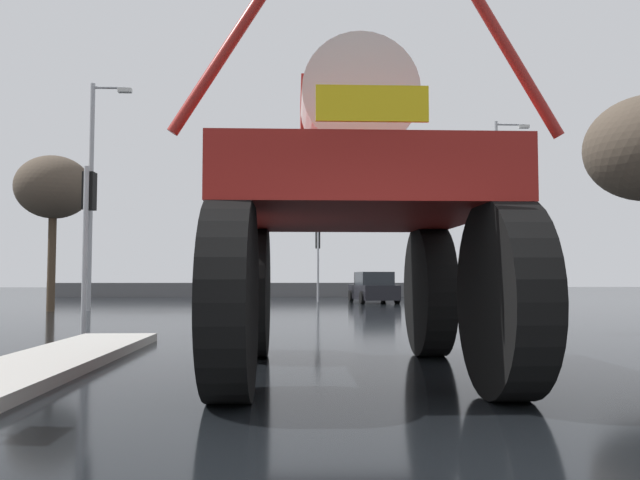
{
  "coord_description": "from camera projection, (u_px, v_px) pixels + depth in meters",
  "views": [
    {
      "loc": [
        -0.74,
        -3.8,
        1.25
      ],
      "look_at": [
        -0.32,
        6.21,
        1.84
      ],
      "focal_mm": 35.83,
      "sensor_mm": 36.0,
      "label": 1
    }
  ],
  "objects": [
    {
      "name": "bare_tree_left",
      "position": [
        53.0,
        188.0,
        23.7
      ],
      "size": [
        2.75,
        2.75,
        5.78
      ],
      "color": "#473828",
      "rests_on": "ground"
    },
    {
      "name": "traffic_signal_far_right",
      "position": [
        318.0,
        249.0,
        32.53
      ],
      "size": [
        0.24,
        0.55,
        3.67
      ],
      "color": "#A8AAAF",
      "rests_on": "ground"
    },
    {
      "name": "traffic_signal_far_left",
      "position": [
        419.0,
        249.0,
        32.75
      ],
      "size": [
        0.24,
        0.55,
        3.73
      ],
      "color": "#A8AAAF",
      "rests_on": "ground"
    },
    {
      "name": "ground_plane",
      "position": [
        315.0,
        314.0,
        21.7
      ],
      "size": [
        120.0,
        120.0,
        0.0
      ],
      "primitive_type": "plane",
      "color": "black"
    },
    {
      "name": "traffic_signal_near_left",
      "position": [
        88.0,
        212.0,
        14.07
      ],
      "size": [
        0.24,
        0.54,
        3.69
      ],
      "color": "#A8AAAF",
      "rests_on": "ground"
    },
    {
      "name": "streetlight_far_right",
      "position": [
        499.0,
        202.0,
        32.08
      ],
      "size": [
        1.79,
        0.24,
        9.15
      ],
      "color": "#A8AAAF",
      "rests_on": "ground"
    },
    {
      "name": "median_island",
      "position": [
        40.0,
        365.0,
        8.55
      ],
      "size": [
        1.41,
        8.11,
        0.15
      ],
      "primitive_type": "cube",
      "color": "#B2AFA8",
      "rests_on": "ground"
    },
    {
      "name": "sedan_ahead",
      "position": [
        373.0,
        288.0,
        31.47
      ],
      "size": [
        2.22,
        4.26,
        1.52
      ],
      "rotation": [
        0.0,
        0.0,
        1.68
      ],
      "color": "black",
      "rests_on": "ground"
    },
    {
      "name": "oversize_sprayer",
      "position": [
        352.0,
        213.0,
        8.41
      ],
      "size": [
        4.07,
        5.75,
        4.39
      ],
      "rotation": [
        0.0,
        0.0,
        1.57
      ],
      "color": "black",
      "rests_on": "ground"
    },
    {
      "name": "streetlight_far_left",
      "position": [
        93.0,
        185.0,
        24.06
      ],
      "size": [
        1.55,
        0.24,
        8.63
      ],
      "color": "#A8AAAF",
      "rests_on": "ground"
    },
    {
      "name": "traffic_signal_near_right",
      "position": [
        517.0,
        226.0,
        14.46
      ],
      "size": [
        0.24,
        0.54,
        3.32
      ],
      "color": "#A8AAAF",
      "rests_on": "ground"
    },
    {
      "name": "roadside_barrier",
      "position": [
        305.0,
        290.0,
        41.23
      ],
      "size": [
        32.75,
        0.24,
        0.9
      ],
      "primitive_type": "cube",
      "color": "#59595B",
      "rests_on": "ground"
    }
  ]
}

